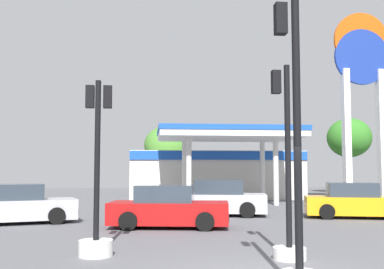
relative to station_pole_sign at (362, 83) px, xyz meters
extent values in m
cube|color=beige|center=(-8.59, 6.65, -5.90)|extent=(12.44, 5.61, 3.44)
cube|color=#194CB2|center=(-8.59, 3.80, -4.53)|extent=(12.44, 0.12, 0.60)
cube|color=white|center=(-8.59, 0.63, -3.43)|extent=(8.66, 5.84, 0.35)
cube|color=#194CB2|center=(-8.59, 0.63, -3.10)|extent=(8.76, 5.94, 0.30)
cylinder|color=silver|center=(-11.19, -0.98, -5.61)|extent=(0.32, 0.32, 4.02)
cylinder|color=silver|center=(-6.00, -0.98, -5.61)|extent=(0.32, 0.32, 4.02)
cylinder|color=silver|center=(-11.19, 2.24, -5.61)|extent=(0.32, 0.32, 4.02)
cylinder|color=silver|center=(-6.00, 2.24, -5.61)|extent=(0.32, 0.32, 4.02)
cube|color=#4C4C51|center=(-8.59, 0.63, -7.07)|extent=(0.90, 0.60, 1.10)
cube|color=white|center=(-1.15, -0.01, -3.38)|extent=(0.40, 0.56, 8.48)
cube|color=white|center=(1.15, -0.01, -3.38)|extent=(0.40, 0.56, 8.48)
cylinder|color=navy|center=(0.00, -0.01, 1.67)|extent=(3.59, 0.22, 3.59)
cylinder|color=#EA4C0C|center=(0.00, 0.01, 2.74)|extent=(3.59, 0.22, 3.59)
cube|color=white|center=(0.00, 0.05, 2.21)|extent=(3.30, 0.08, 0.65)
cylinder|color=black|center=(-12.00, -7.24, -7.28)|extent=(0.73, 0.37, 0.70)
cylinder|color=black|center=(-11.63, -5.41, -7.28)|extent=(0.73, 0.37, 0.70)
cylinder|color=black|center=(-9.22, -7.81, -7.28)|extent=(0.73, 0.37, 0.70)
cylinder|color=black|center=(-8.85, -5.97, -7.28)|extent=(0.73, 0.37, 0.70)
cube|color=#B2B2BA|center=(-10.43, -6.61, -7.05)|extent=(4.86, 2.79, 0.83)
cube|color=#2D3842|center=(-10.27, -6.64, -6.33)|extent=(2.47, 2.10, 0.70)
cube|color=black|center=(-12.62, -6.16, -7.17)|extent=(0.49, 1.81, 0.26)
cylinder|color=black|center=(-17.57, -7.75, -7.30)|extent=(0.69, 0.41, 0.65)
cylinder|color=black|center=(-17.06, -9.43, -7.30)|extent=(0.69, 0.41, 0.65)
cube|color=#B2B2BA|center=(-18.59, -8.97, -7.08)|extent=(4.63, 2.97, 0.78)
cube|color=#2D3842|center=(-18.74, -9.02, -6.41)|extent=(2.42, 2.12, 0.65)
cube|color=black|center=(-16.57, -8.36, -7.19)|extent=(0.61, 1.67, 0.25)
cylinder|color=black|center=(-11.34, -10.19, -7.30)|extent=(0.68, 0.32, 0.65)
cylinder|color=black|center=(-11.60, -11.93, -7.30)|extent=(0.68, 0.32, 0.65)
cylinder|color=black|center=(-13.97, -9.79, -7.30)|extent=(0.68, 0.32, 0.65)
cylinder|color=black|center=(-14.24, -11.53, -7.30)|extent=(0.68, 0.32, 0.65)
cube|color=#A51111|center=(-12.79, -10.86, -7.08)|extent=(4.51, 2.42, 0.78)
cube|color=#2D3842|center=(-12.94, -10.84, -6.41)|extent=(2.26, 1.88, 0.65)
cube|color=black|center=(-10.71, -11.17, -7.19)|extent=(0.38, 1.71, 0.25)
cylinder|color=black|center=(-2.98, -7.71, -7.30)|extent=(0.69, 0.38, 0.65)
cylinder|color=black|center=(-5.54, -7.03, -7.30)|extent=(0.69, 0.38, 0.65)
cylinder|color=black|center=(-5.99, -8.73, -7.30)|extent=(0.69, 0.38, 0.65)
cube|color=orange|center=(-4.48, -8.22, -7.08)|extent=(4.60, 2.83, 0.78)
cube|color=#2D3842|center=(-4.63, -8.18, -6.41)|extent=(2.38, 2.06, 0.65)
cylinder|color=silver|center=(-14.82, -16.22, -7.43)|extent=(0.83, 0.83, 0.39)
cylinder|color=black|center=(-14.82, -16.22, -5.26)|extent=(0.14, 0.14, 3.93)
cube|color=black|center=(-15.04, -16.06, -3.68)|extent=(0.21, 0.20, 0.57)
sphere|color=red|center=(-15.04, -15.94, -3.50)|extent=(0.15, 0.15, 0.15)
sphere|color=#D89E0C|center=(-15.04, -15.94, -3.68)|extent=(0.15, 0.15, 0.15)
sphere|color=green|center=(-15.04, -15.94, -3.86)|extent=(0.15, 0.15, 0.15)
cube|color=black|center=(-14.60, -16.06, -3.68)|extent=(0.21, 0.20, 0.57)
sphere|color=red|center=(-14.60, -15.94, -3.50)|extent=(0.15, 0.15, 0.15)
sphere|color=#D89E0C|center=(-14.60, -15.94, -3.68)|extent=(0.15, 0.15, 0.15)
sphere|color=green|center=(-14.60, -15.94, -3.86)|extent=(0.15, 0.15, 0.15)
cylinder|color=black|center=(-10.96, -19.94, -4.83)|extent=(0.14, 0.14, 4.85)
cube|color=black|center=(-11.18, -19.78, -2.79)|extent=(0.21, 0.20, 0.57)
sphere|color=red|center=(-11.18, -19.66, -2.61)|extent=(0.15, 0.15, 0.15)
sphere|color=#D89E0C|center=(-11.18, -19.66, -2.79)|extent=(0.15, 0.15, 0.15)
sphere|color=green|center=(-11.18, -19.66, -2.97)|extent=(0.15, 0.15, 0.15)
cylinder|color=silver|center=(-10.24, -17.06, -7.48)|extent=(0.78, 0.78, 0.29)
cylinder|color=black|center=(-10.24, -17.06, -5.17)|extent=(0.14, 0.14, 4.34)
cube|color=black|center=(-10.46, -16.90, -3.38)|extent=(0.21, 0.20, 0.57)
sphere|color=red|center=(-10.46, -16.78, -3.20)|extent=(0.15, 0.15, 0.15)
sphere|color=#D89E0C|center=(-10.46, -16.78, -3.38)|extent=(0.15, 0.15, 0.15)
sphere|color=green|center=(-10.46, -16.78, -3.56)|extent=(0.15, 0.15, 0.15)
cylinder|color=brown|center=(-11.97, 10.73, -6.27)|extent=(0.29, 0.29, 2.71)
ellipsoid|color=#437B2D|center=(-11.97, 10.73, -3.46)|extent=(3.87, 3.87, 3.20)
cylinder|color=brown|center=(4.20, 11.41, -5.88)|extent=(0.28, 0.28, 3.48)
ellipsoid|color=#307423|center=(4.20, 11.41, -2.69)|extent=(3.87, 3.87, 3.48)
camera|label=1|loc=(-13.56, -27.75, -5.52)|focal=43.04mm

